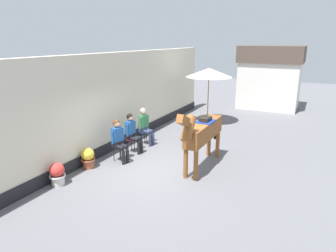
{
  "coord_description": "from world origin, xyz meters",
  "views": [
    {
      "loc": [
        3.88,
        -7.29,
        3.82
      ],
      "look_at": [
        -0.4,
        1.2,
        1.05
      ],
      "focal_mm": 31.8,
      "sensor_mm": 36.0,
      "label": 1
    }
  ],
  "objects_px": {
    "seated_visitor_middle": "(132,131)",
    "flower_planter_middle": "(88,158)",
    "seated_visitor_near": "(119,138)",
    "spare_stool_white": "(195,131)",
    "seated_visitor_far": "(145,124)",
    "saddled_horse_center": "(202,132)",
    "cafe_parasol": "(209,73)",
    "flower_planter_near": "(57,173)"
  },
  "relations": [
    {
      "from": "flower_planter_near",
      "to": "seated_visitor_near",
      "type": "bearing_deg",
      "value": 76.23
    },
    {
      "from": "seated_visitor_middle",
      "to": "cafe_parasol",
      "type": "xyz_separation_m",
      "value": [
        1.06,
        4.82,
        1.59
      ]
    },
    {
      "from": "seated_visitor_middle",
      "to": "seated_visitor_far",
      "type": "relative_size",
      "value": 1.0
    },
    {
      "from": "seated_visitor_near",
      "to": "cafe_parasol",
      "type": "height_order",
      "value": "cafe_parasol"
    },
    {
      "from": "seated_visitor_middle",
      "to": "flower_planter_middle",
      "type": "distance_m",
      "value": 1.86
    },
    {
      "from": "saddled_horse_center",
      "to": "cafe_parasol",
      "type": "bearing_deg",
      "value": 107.49
    },
    {
      "from": "seated_visitor_near",
      "to": "flower_planter_near",
      "type": "relative_size",
      "value": 2.17
    },
    {
      "from": "cafe_parasol",
      "to": "seated_visitor_middle",
      "type": "bearing_deg",
      "value": -102.45
    },
    {
      "from": "spare_stool_white",
      "to": "seated_visitor_far",
      "type": "bearing_deg",
      "value": -141.24
    },
    {
      "from": "seated_visitor_far",
      "to": "flower_planter_near",
      "type": "relative_size",
      "value": 2.17
    },
    {
      "from": "seated_visitor_near",
      "to": "cafe_parasol",
      "type": "relative_size",
      "value": 0.54
    },
    {
      "from": "flower_planter_near",
      "to": "flower_planter_middle",
      "type": "relative_size",
      "value": 1.0
    },
    {
      "from": "seated_visitor_far",
      "to": "cafe_parasol",
      "type": "height_order",
      "value": "cafe_parasol"
    },
    {
      "from": "flower_planter_middle",
      "to": "saddled_horse_center",
      "type": "bearing_deg",
      "value": 26.59
    },
    {
      "from": "seated_visitor_middle",
      "to": "flower_planter_middle",
      "type": "height_order",
      "value": "seated_visitor_middle"
    },
    {
      "from": "seated_visitor_middle",
      "to": "seated_visitor_near",
      "type": "bearing_deg",
      "value": -85.93
    },
    {
      "from": "flower_planter_near",
      "to": "cafe_parasol",
      "type": "height_order",
      "value": "cafe_parasol"
    },
    {
      "from": "flower_planter_near",
      "to": "seated_visitor_far",
      "type": "bearing_deg",
      "value": 83.84
    },
    {
      "from": "seated_visitor_far",
      "to": "seated_visitor_near",
      "type": "bearing_deg",
      "value": -86.9
    },
    {
      "from": "saddled_horse_center",
      "to": "seated_visitor_far",
      "type": "bearing_deg",
      "value": 157.56
    },
    {
      "from": "saddled_horse_center",
      "to": "cafe_parasol",
      "type": "height_order",
      "value": "cafe_parasol"
    },
    {
      "from": "seated_visitor_near",
      "to": "flower_planter_near",
      "type": "distance_m",
      "value": 2.23
    },
    {
      "from": "seated_visitor_far",
      "to": "flower_planter_middle",
      "type": "height_order",
      "value": "seated_visitor_far"
    },
    {
      "from": "seated_visitor_near",
      "to": "spare_stool_white",
      "type": "height_order",
      "value": "seated_visitor_near"
    },
    {
      "from": "seated_visitor_near",
      "to": "seated_visitor_far",
      "type": "distance_m",
      "value": 1.8
    },
    {
      "from": "seated_visitor_middle",
      "to": "flower_planter_middle",
      "type": "xyz_separation_m",
      "value": [
        -0.48,
        -1.74,
        -0.44
      ]
    },
    {
      "from": "seated_visitor_far",
      "to": "cafe_parasol",
      "type": "distance_m",
      "value": 4.34
    },
    {
      "from": "seated_visitor_middle",
      "to": "seated_visitor_far",
      "type": "bearing_deg",
      "value": 92.19
    },
    {
      "from": "seated_visitor_middle",
      "to": "seated_visitor_far",
      "type": "xyz_separation_m",
      "value": [
        -0.04,
        0.93,
        0.0
      ]
    },
    {
      "from": "seated_visitor_near",
      "to": "spare_stool_white",
      "type": "bearing_deg",
      "value": 64.78
    },
    {
      "from": "seated_visitor_near",
      "to": "seated_visitor_middle",
      "type": "relative_size",
      "value": 1.0
    },
    {
      "from": "saddled_horse_center",
      "to": "flower_planter_middle",
      "type": "distance_m",
      "value": 3.59
    },
    {
      "from": "seated_visitor_middle",
      "to": "cafe_parasol",
      "type": "distance_m",
      "value": 5.18
    },
    {
      "from": "seated_visitor_near",
      "to": "seated_visitor_middle",
      "type": "bearing_deg",
      "value": 94.07
    },
    {
      "from": "flower_planter_middle",
      "to": "cafe_parasol",
      "type": "relative_size",
      "value": 0.25
    },
    {
      "from": "seated_visitor_far",
      "to": "flower_planter_near",
      "type": "xyz_separation_m",
      "value": [
        -0.42,
        -3.92,
        -0.44
      ]
    },
    {
      "from": "flower_planter_middle",
      "to": "seated_visitor_near",
      "type": "bearing_deg",
      "value": 57.88
    },
    {
      "from": "seated_visitor_far",
      "to": "seated_visitor_middle",
      "type": "bearing_deg",
      "value": -87.81
    },
    {
      "from": "seated_visitor_middle",
      "to": "flower_planter_middle",
      "type": "relative_size",
      "value": 2.17
    },
    {
      "from": "seated_visitor_near",
      "to": "seated_visitor_middle",
      "type": "distance_m",
      "value": 0.87
    },
    {
      "from": "saddled_horse_center",
      "to": "flower_planter_near",
      "type": "height_order",
      "value": "saddled_horse_center"
    },
    {
      "from": "seated_visitor_far",
      "to": "cafe_parasol",
      "type": "xyz_separation_m",
      "value": [
        1.1,
        3.89,
        1.59
      ]
    }
  ]
}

